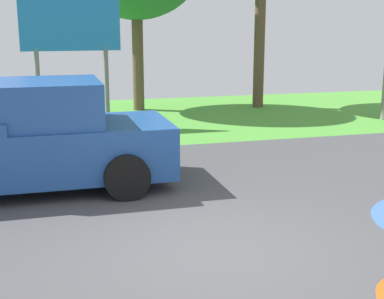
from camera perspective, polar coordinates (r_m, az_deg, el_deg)
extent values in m
cube|color=#424244|center=(8.84, -1.31, -5.80)|extent=(40.00, 8.00, 0.10)
cube|color=#4A9334|center=(16.49, -8.11, 3.06)|extent=(40.00, 8.00, 0.10)
cube|color=#1E478C|center=(9.72, -17.80, -0.21)|extent=(5.20, 2.00, 0.90)
cube|color=#1E478C|center=(9.57, -15.13, 4.35)|extent=(1.80, 1.84, 0.90)
cube|color=#2D3842|center=(9.61, -10.04, 4.64)|extent=(0.10, 1.70, 0.77)
cylinder|color=black|center=(10.82, -8.49, -0.01)|extent=(0.76, 0.28, 0.76)
cylinder|color=black|center=(8.90, -6.89, -2.87)|extent=(0.76, 0.28, 0.76)
cylinder|color=slate|center=(14.94, -15.86, 6.09)|extent=(0.12, 0.12, 2.20)
cylinder|color=slate|center=(15.04, -8.96, 6.48)|extent=(0.12, 0.12, 2.20)
cube|color=#1E72B2|center=(14.86, -12.73, 12.81)|extent=(2.60, 0.10, 1.40)
cylinder|color=brown|center=(18.60, 7.15, 11.95)|extent=(0.36, 0.36, 4.88)
cylinder|color=brown|center=(17.93, -5.73, 9.72)|extent=(0.36, 0.36, 3.50)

